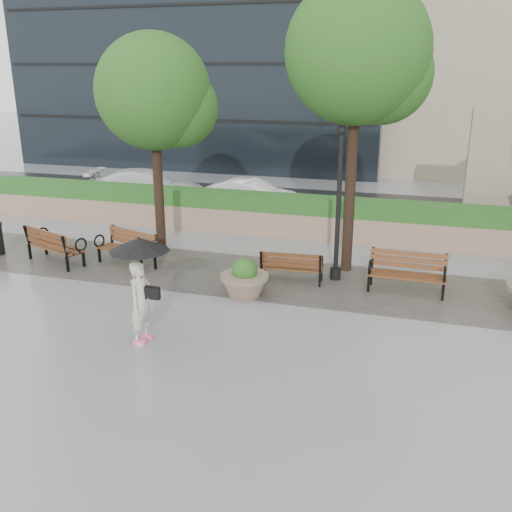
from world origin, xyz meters
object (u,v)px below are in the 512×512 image
(car_right, at_px, (252,196))
(bench_3, at_px, (406,281))
(lamppost, at_px, (338,215))
(pedestrian, at_px, (141,280))
(planter_left, at_px, (245,282))
(bench_1, at_px, (127,256))
(bench_2, at_px, (292,273))
(bench_0, at_px, (56,253))
(car_left, at_px, (148,187))

(car_right, bearing_deg, bench_3, -132.82)
(lamppost, bearing_deg, pedestrian, -124.10)
(bench_3, bearing_deg, planter_left, -158.06)
(bench_3, bearing_deg, lamppost, 168.14)
(bench_1, distance_m, bench_2, 4.67)
(bench_0, bearing_deg, bench_3, -156.33)
(bench_2, xyz_separation_m, pedestrian, (-2.08, -4.07, 1.06))
(bench_1, distance_m, car_left, 7.68)
(bench_1, distance_m, lamppost, 5.92)
(pedestrian, bearing_deg, car_right, 13.93)
(planter_left, relative_size, lamppost, 0.29)
(bench_1, xyz_separation_m, bench_2, (4.67, 0.07, -0.04))
(bench_3, relative_size, car_right, 0.51)
(planter_left, bearing_deg, car_right, 105.98)
(bench_1, bearing_deg, bench_2, 20.22)
(bench_0, distance_m, planter_left, 5.90)
(bench_0, xyz_separation_m, pedestrian, (4.61, -3.64, 1.01))
(bench_0, bearing_deg, planter_left, -167.75)
(bench_0, xyz_separation_m, lamppost, (7.73, 0.97, 1.43))
(bench_0, height_order, car_left, car_left)
(bench_2, bearing_deg, bench_0, -0.56)
(bench_2, height_order, lamppost, lamppost)
(car_left, height_order, car_right, car_left)
(bench_0, height_order, planter_left, bench_0)
(bench_3, height_order, car_right, car_right)
(lamppost, relative_size, car_left, 0.84)
(bench_0, height_order, lamppost, lamppost)
(car_right, bearing_deg, pedestrian, -168.47)
(bench_0, distance_m, pedestrian, 5.96)
(planter_left, distance_m, lamppost, 2.95)
(bench_3, bearing_deg, car_right, 132.94)
(bench_3, xyz_separation_m, car_right, (-6.05, 6.83, 0.31))
(bench_0, height_order, bench_1, bench_0)
(lamppost, distance_m, car_right, 7.77)
(car_right, bearing_deg, bench_2, -149.53)
(planter_left, bearing_deg, bench_3, 20.50)
(bench_3, height_order, planter_left, bench_3)
(bench_1, relative_size, bench_2, 1.19)
(bench_0, height_order, bench_2, bench_0)
(bench_1, distance_m, planter_left, 4.00)
(planter_left, bearing_deg, bench_1, 162.50)
(pedestrian, bearing_deg, planter_left, -15.51)
(lamppost, distance_m, pedestrian, 5.58)
(bench_3, relative_size, planter_left, 1.61)
(planter_left, xyz_separation_m, car_right, (-2.35, 8.21, 0.23))
(car_left, bearing_deg, pedestrian, -164.21)
(bench_0, bearing_deg, bench_1, -149.35)
(bench_1, xyz_separation_m, pedestrian, (2.59, -4.00, 1.02))
(car_left, bearing_deg, bench_3, -134.16)
(bench_2, distance_m, car_right, 7.66)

